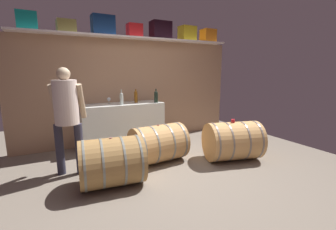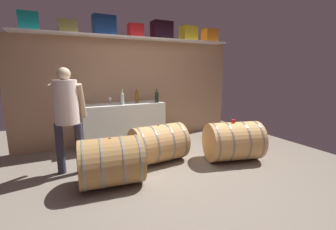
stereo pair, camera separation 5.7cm
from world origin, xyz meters
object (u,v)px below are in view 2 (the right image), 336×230
at_px(toolcase_red, 136,31).
at_px(wine_barrel_flank, 158,143).
at_px(toolcase_navy, 104,25).
at_px(work_cabinet, 124,125).
at_px(wine_barrel_far, 111,162).
at_px(wine_barrel_near, 233,141).
at_px(winemaker_pouring, 67,110).
at_px(tasting_cup, 233,121).
at_px(wine_bottle_dark, 157,96).
at_px(toolcase_orange, 210,36).
at_px(toolcase_teal, 28,21).
at_px(toolcase_yellow, 189,34).
at_px(toolcase_olive, 67,27).
at_px(wine_bottle_amber, 137,96).
at_px(toolcase_black, 162,30).
at_px(wine_glass, 110,99).
at_px(wine_bottle_clear, 122,98).

bearing_deg(toolcase_red, wine_barrel_flank, -94.74).
relative_size(toolcase_navy, toolcase_red, 1.44).
distance_m(work_cabinet, wine_barrel_far, 1.69).
distance_m(wine_barrel_near, winemaker_pouring, 2.69).
bearing_deg(tasting_cup, wine_bottle_dark, 118.61).
relative_size(toolcase_orange, winemaker_pouring, 0.20).
distance_m(toolcase_teal, winemaker_pouring, 1.81).
distance_m(toolcase_yellow, tasting_cup, 2.42).
relative_size(wine_bottle_dark, tasting_cup, 4.69).
height_order(toolcase_navy, work_cabinet, toolcase_navy).
height_order(toolcase_olive, toolcase_orange, toolcase_orange).
bearing_deg(toolcase_red, tasting_cup, -59.87).
height_order(toolcase_olive, wine_bottle_amber, toolcase_olive).
height_order(toolcase_black, tasting_cup, toolcase_black).
xyz_separation_m(work_cabinet, wine_glass, (-0.23, 0.11, 0.52)).
relative_size(toolcase_yellow, wine_barrel_near, 0.34).
relative_size(toolcase_red, wine_barrel_flank, 0.31).
bearing_deg(wine_bottle_amber, wine_bottle_clear, -159.45).
bearing_deg(wine_barrel_far, tasting_cup, 5.24).
distance_m(toolcase_red, wine_barrel_far, 2.81).
height_order(toolcase_olive, wine_bottle_dark, toolcase_olive).
xyz_separation_m(wine_barrel_flank, winemaker_pouring, (-1.35, 0.17, 0.64)).
height_order(toolcase_olive, toolcase_black, toolcase_black).
bearing_deg(winemaker_pouring, wine_barrel_flank, 14.96).
height_order(toolcase_red, wine_barrel_far, toolcase_red).
distance_m(wine_bottle_amber, wine_glass, 0.54).
height_order(work_cabinet, wine_bottle_dark, wine_bottle_dark).
relative_size(toolcase_olive, tasting_cup, 5.14).
height_order(toolcase_orange, work_cabinet, toolcase_orange).
bearing_deg(toolcase_black, toolcase_teal, 178.77).
xyz_separation_m(wine_glass, tasting_cup, (1.67, -1.70, -0.27)).
relative_size(wine_glass, winemaker_pouring, 0.08).
relative_size(toolcase_black, winemaker_pouring, 0.27).
height_order(toolcase_teal, work_cabinet, toolcase_teal).
relative_size(wine_barrel_near, tasting_cup, 17.25).
relative_size(toolcase_red, wine_barrel_far, 0.33).
bearing_deg(toolcase_yellow, toolcase_orange, -3.39).
relative_size(wine_barrel_near, winemaker_pouring, 0.66).
relative_size(toolcase_teal, wine_glass, 2.45).
bearing_deg(toolcase_orange, wine_bottle_clear, -172.03).
relative_size(wine_barrel_far, wine_barrel_flank, 0.94).
bearing_deg(wine_barrel_flank, toolcase_teal, 139.39).
bearing_deg(work_cabinet, toolcase_red, 26.81).
relative_size(wine_bottle_dark, wine_barrel_near, 0.27).
bearing_deg(wine_glass, wine_barrel_far, -102.76).
distance_m(work_cabinet, wine_barrel_near, 2.16).
relative_size(toolcase_olive, toolcase_red, 1.07).
bearing_deg(toolcase_teal, toolcase_black, -3.74).
bearing_deg(toolcase_olive, toolcase_yellow, -3.21).
xyz_separation_m(toolcase_orange, wine_barrel_near, (-0.72, -1.77, -1.98)).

